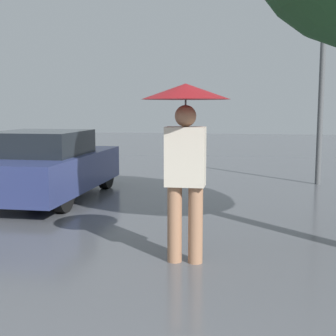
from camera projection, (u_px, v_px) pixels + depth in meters
name	position (u px, v px, depth m)	size (l,w,h in m)	color
pedestrian	(185.00, 131.00, 5.05)	(0.96, 0.96, 1.97)	#9E7051
parked_car_farthest	(45.00, 166.00, 8.88)	(1.80, 3.80, 1.28)	navy
street_lamp	(323.00, 52.00, 10.13)	(0.36, 0.36, 4.31)	#515456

